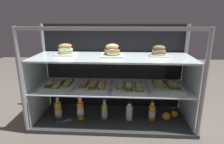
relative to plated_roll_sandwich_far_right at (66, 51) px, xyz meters
The scene contains 22 objects.
ground_plane 0.85m from the plated_roll_sandwich_far_right, ahead, with size 6.00×6.00×0.02m, color #5C534C.
case_base_deck 0.83m from the plated_roll_sandwich_far_right, ahead, with size 1.55×0.56×0.04m, color #2F3435.
case_frame 0.50m from the plated_roll_sandwich_far_right, 11.17° to the left, with size 1.55×0.56×0.95m.
riser_lower_tier 0.68m from the plated_roll_sandwich_far_right, ahead, with size 1.47×0.48×0.32m.
shelf_lower_glass 0.57m from the plated_roll_sandwich_far_right, ahead, with size 1.49×0.50×0.01m, color silver.
riser_upper_tier 0.50m from the plated_roll_sandwich_far_right, ahead, with size 1.47×0.48×0.28m.
shelf_upper_glass 0.46m from the plated_roll_sandwich_far_right, ahead, with size 1.49×0.50×0.01m, color silver.
plated_roll_sandwich_far_right is the anchor object (origin of this frame).
plated_roll_sandwich_far_left 0.46m from the plated_roll_sandwich_far_right, ahead, with size 0.21×0.21×0.12m.
plated_roll_sandwich_center 0.89m from the plated_roll_sandwich_far_right, ahead, with size 0.17×0.17×0.10m.
open_sandwich_tray_mid_right 0.33m from the plated_roll_sandwich_far_right, 137.01° to the right, with size 0.31×0.32×0.06m.
open_sandwich_tray_center 0.43m from the plated_roll_sandwich_far_right, 17.31° to the right, with size 0.31×0.32×0.06m.
open_sandwich_tray_near_left_corner 0.70m from the plated_roll_sandwich_far_right, ahead, with size 0.31×0.32×0.06m.
open_sandwich_tray_mid_left 1.02m from the plated_roll_sandwich_far_right, ahead, with size 0.31×0.32×0.06m.
juice_bottle_back_left 0.60m from the plated_roll_sandwich_far_right, 136.19° to the right, with size 0.07×0.07×0.21m.
juice_bottle_front_right_end 0.60m from the plated_roll_sandwich_far_right, 37.29° to the right, with size 0.07×0.07×0.23m.
juice_bottle_near_post 0.71m from the plated_roll_sandwich_far_right, 12.28° to the right, with size 0.06×0.06×0.20m.
juice_bottle_tucked_behind 0.87m from the plated_roll_sandwich_far_right, ahead, with size 0.06×0.06×0.19m.
juice_bottle_front_left_end 1.04m from the plated_roll_sandwich_far_right, ahead, with size 0.06×0.06×0.20m.
orange_fruit_beside_bottles 1.25m from the plated_roll_sandwich_far_right, ahead, with size 0.07×0.07×0.07m, color orange.
orange_fruit_near_left_post 1.18m from the plated_roll_sandwich_far_right, ahead, with size 0.08×0.08×0.08m, color orange.
kitchen_scissors 0.70m from the plated_roll_sandwich_far_right, 103.77° to the right, with size 0.16×0.13×0.01m.
Camera 1 is at (0.10, -1.75, 1.02)m, focal length 30.82 mm.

